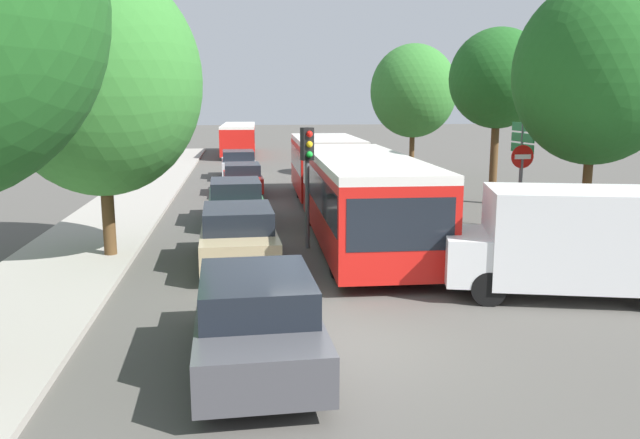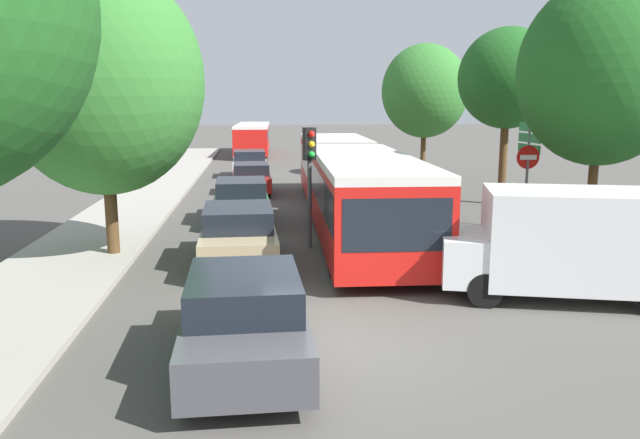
{
  "view_description": "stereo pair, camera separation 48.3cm",
  "coord_description": "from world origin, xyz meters",
  "px_view_note": "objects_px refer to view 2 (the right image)",
  "views": [
    {
      "loc": [
        -1.76,
        -10.07,
        4.12
      ],
      "look_at": [
        0.2,
        5.13,
        1.2
      ],
      "focal_mm": 35.0,
      "sensor_mm": 36.0,
      "label": 1
    },
    {
      "loc": [
        -1.28,
        -10.12,
        4.12
      ],
      "look_at": [
        0.2,
        5.13,
        1.2
      ],
      "focal_mm": 35.0,
      "sensor_mm": 36.0,
      "label": 2
    }
  ],
  "objects_px": {
    "articulated_bus": "(349,179)",
    "tree_right_near": "(602,72)",
    "queued_car_red": "(251,178)",
    "traffic_light": "(310,160)",
    "no_entry_sign": "(527,177)",
    "city_bus_rear": "(253,137)",
    "direction_sign_post": "(529,150)",
    "white_van": "(574,241)",
    "queued_car_tan": "(239,235)",
    "queued_car_green": "(241,200)",
    "tree_left_mid": "(103,87)",
    "tree_right_mid": "(507,79)",
    "tree_right_far": "(423,93)",
    "queued_car_silver": "(249,164)",
    "queued_car_graphite": "(245,318)"
  },
  "relations": [
    {
      "from": "city_bus_rear",
      "to": "tree_right_near",
      "type": "distance_m",
      "value": 34.58
    },
    {
      "from": "traffic_light",
      "to": "tree_left_mid",
      "type": "distance_m",
      "value": 5.71
    },
    {
      "from": "city_bus_rear",
      "to": "articulated_bus",
      "type": "bearing_deg",
      "value": -171.17
    },
    {
      "from": "articulated_bus",
      "to": "tree_left_mid",
      "type": "bearing_deg",
      "value": -56.27
    },
    {
      "from": "city_bus_rear",
      "to": "traffic_light",
      "type": "distance_m",
      "value": 31.92
    },
    {
      "from": "queued_car_silver",
      "to": "direction_sign_post",
      "type": "height_order",
      "value": "direction_sign_post"
    },
    {
      "from": "city_bus_rear",
      "to": "no_entry_sign",
      "type": "relative_size",
      "value": 3.9
    },
    {
      "from": "no_entry_sign",
      "to": "tree_left_mid",
      "type": "height_order",
      "value": "tree_left_mid"
    },
    {
      "from": "queued_car_graphite",
      "to": "tree_right_near",
      "type": "distance_m",
      "value": 12.12
    },
    {
      "from": "articulated_bus",
      "to": "tree_right_near",
      "type": "bearing_deg",
      "value": 51.16
    },
    {
      "from": "city_bus_rear",
      "to": "traffic_light",
      "type": "height_order",
      "value": "traffic_light"
    },
    {
      "from": "articulated_bus",
      "to": "no_entry_sign",
      "type": "distance_m",
      "value": 5.88
    },
    {
      "from": "city_bus_rear",
      "to": "tree_right_near",
      "type": "height_order",
      "value": "tree_right_near"
    },
    {
      "from": "tree_right_far",
      "to": "queued_car_red",
      "type": "bearing_deg",
      "value": -150.87
    },
    {
      "from": "traffic_light",
      "to": "white_van",
      "type": "bearing_deg",
      "value": 25.59
    },
    {
      "from": "queued_car_green",
      "to": "white_van",
      "type": "relative_size",
      "value": 0.8
    },
    {
      "from": "queued_car_red",
      "to": "tree_left_mid",
      "type": "distance_m",
      "value": 12.53
    },
    {
      "from": "queued_car_tan",
      "to": "no_entry_sign",
      "type": "height_order",
      "value": "no_entry_sign"
    },
    {
      "from": "queued_car_graphite",
      "to": "tree_right_near",
      "type": "relative_size",
      "value": 0.6
    },
    {
      "from": "traffic_light",
      "to": "direction_sign_post",
      "type": "xyz_separation_m",
      "value": [
        7.19,
        1.98,
        0.07
      ]
    },
    {
      "from": "city_bus_rear",
      "to": "tree_left_mid",
      "type": "bearing_deg",
      "value": 175.54
    },
    {
      "from": "queued_car_silver",
      "to": "tree_left_mid",
      "type": "xyz_separation_m",
      "value": [
        -3.39,
        -17.55,
        3.73
      ]
    },
    {
      "from": "queued_car_silver",
      "to": "queued_car_green",
      "type": "bearing_deg",
      "value": 177.97
    },
    {
      "from": "no_entry_sign",
      "to": "city_bus_rear",
      "type": "bearing_deg",
      "value": -164.85
    },
    {
      "from": "direction_sign_post",
      "to": "tree_left_mid",
      "type": "relative_size",
      "value": 0.48
    },
    {
      "from": "no_entry_sign",
      "to": "tree_right_mid",
      "type": "xyz_separation_m",
      "value": [
        1.74,
        6.23,
        3.1
      ]
    },
    {
      "from": "queued_car_red",
      "to": "tree_left_mid",
      "type": "height_order",
      "value": "tree_left_mid"
    },
    {
      "from": "queued_car_tan",
      "to": "traffic_light",
      "type": "bearing_deg",
      "value": -52.14
    },
    {
      "from": "tree_left_mid",
      "to": "queued_car_tan",
      "type": "bearing_deg",
      "value": -17.24
    },
    {
      "from": "queued_car_red",
      "to": "traffic_light",
      "type": "distance_m",
      "value": 11.14
    },
    {
      "from": "articulated_bus",
      "to": "tree_right_near",
      "type": "height_order",
      "value": "tree_right_near"
    },
    {
      "from": "direction_sign_post",
      "to": "tree_right_far",
      "type": "distance_m",
      "value": 14.09
    },
    {
      "from": "queued_car_green",
      "to": "direction_sign_post",
      "type": "xyz_separation_m",
      "value": [
        9.22,
        -2.15,
        1.82
      ]
    },
    {
      "from": "city_bus_rear",
      "to": "direction_sign_post",
      "type": "relative_size",
      "value": 3.05
    },
    {
      "from": "queued_car_green",
      "to": "direction_sign_post",
      "type": "distance_m",
      "value": 9.64
    },
    {
      "from": "queued_car_red",
      "to": "no_entry_sign",
      "type": "xyz_separation_m",
      "value": [
        8.34,
        -10.21,
        1.18
      ]
    },
    {
      "from": "queued_car_tan",
      "to": "queued_car_red",
      "type": "xyz_separation_m",
      "value": [
        0.19,
        12.45,
        -0.07
      ]
    },
    {
      "from": "white_van",
      "to": "direction_sign_post",
      "type": "height_order",
      "value": "direction_sign_post"
    },
    {
      "from": "queued_car_red",
      "to": "direction_sign_post",
      "type": "distance_m",
      "value": 12.74
    },
    {
      "from": "tree_right_mid",
      "to": "tree_left_mid",
      "type": "bearing_deg",
      "value": -151.46
    },
    {
      "from": "queued_car_tan",
      "to": "queued_car_graphite",
      "type": "bearing_deg",
      "value": -178.98
    },
    {
      "from": "queued_car_tan",
      "to": "city_bus_rear",
      "type": "bearing_deg",
      "value": -1.72
    },
    {
      "from": "queued_car_tan",
      "to": "tree_right_far",
      "type": "distance_m",
      "value": 20.21
    },
    {
      "from": "articulated_bus",
      "to": "queued_car_green",
      "type": "relative_size",
      "value": 4.09
    },
    {
      "from": "queued_car_green",
      "to": "traffic_light",
      "type": "bearing_deg",
      "value": -155.35
    },
    {
      "from": "articulated_bus",
      "to": "no_entry_sign",
      "type": "xyz_separation_m",
      "value": [
        4.91,
        -3.2,
        0.38
      ]
    },
    {
      "from": "articulated_bus",
      "to": "direction_sign_post",
      "type": "bearing_deg",
      "value": 72.97
    },
    {
      "from": "tree_right_near",
      "to": "queued_car_red",
      "type": "bearing_deg",
      "value": 127.84
    },
    {
      "from": "city_bus_rear",
      "to": "tree_left_mid",
      "type": "relative_size",
      "value": 1.46
    },
    {
      "from": "city_bus_rear",
      "to": "tree_right_far",
      "type": "distance_m",
      "value": 18.66
    }
  ]
}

